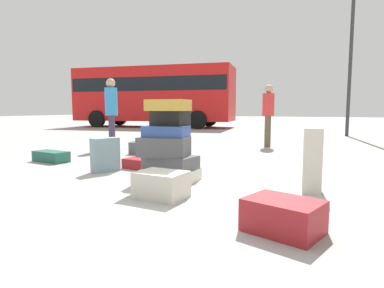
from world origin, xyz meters
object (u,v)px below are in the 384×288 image
at_px(suitcase_teal_left_side, 51,156).
at_px(parked_bus, 154,93).
at_px(suitcase_tower, 168,147).
at_px(person_tourist_with_camera, 111,107).
at_px(suitcase_charcoal_behind_tower, 143,148).
at_px(person_bearded_onlooker, 268,110).
at_px(suitcase_slate_foreground_near, 105,155).
at_px(suitcase_cream_white_trunk, 161,185).
at_px(suitcase_maroon_foreground_far, 145,164).
at_px(lamp_post, 353,11).
at_px(suitcase_maroon_right_side, 283,216).
at_px(suitcase_cream_upright_blue, 313,160).

height_order(suitcase_teal_left_side, parked_bus, parked_bus).
height_order(suitcase_tower, person_tourist_with_camera, person_tourist_with_camera).
xyz_separation_m(suitcase_charcoal_behind_tower, person_bearded_onlooker, (2.24, 2.47, 0.82)).
height_order(suitcase_tower, suitcase_slate_foreground_near, suitcase_tower).
distance_m(suitcase_cream_white_trunk, suitcase_slate_foreground_near, 1.80).
height_order(suitcase_tower, parked_bus, parked_bus).
relative_size(suitcase_charcoal_behind_tower, suitcase_maroon_foreground_far, 0.77).
relative_size(parked_bus, lamp_post, 1.30).
relative_size(suitcase_cream_white_trunk, parked_bus, 0.06).
bearing_deg(person_bearded_onlooker, suitcase_slate_foreground_near, -19.96).
height_order(suitcase_maroon_right_side, lamp_post, lamp_post).
height_order(suitcase_tower, person_bearded_onlooker, person_bearded_onlooker).
bearing_deg(suitcase_slate_foreground_near, suitcase_maroon_foreground_far, 65.36).
height_order(suitcase_maroon_right_side, parked_bus, parked_bus).
distance_m(suitcase_slate_foreground_near, lamp_post, 10.47).
bearing_deg(lamp_post, suitcase_maroon_foreground_far, -111.42).
relative_size(suitcase_maroon_foreground_far, person_bearded_onlooker, 0.46).
bearing_deg(suitcase_slate_foreground_near, person_tourist_with_camera, 149.17).
bearing_deg(suitcase_cream_upright_blue, suitcase_slate_foreground_near, 175.62).
bearing_deg(person_bearded_onlooker, suitcase_cream_white_trunk, -1.09).
relative_size(suitcase_maroon_right_side, suitcase_teal_left_side, 0.80).
bearing_deg(lamp_post, suitcase_tower, -105.98).
bearing_deg(suitcase_charcoal_behind_tower, suitcase_maroon_right_side, -63.08).
distance_m(suitcase_charcoal_behind_tower, person_tourist_with_camera, 1.55).
bearing_deg(suitcase_maroon_right_side, suitcase_cream_white_trunk, 177.92).
bearing_deg(person_tourist_with_camera, suitcase_cream_upright_blue, 15.96).
relative_size(suitcase_maroon_right_side, person_tourist_with_camera, 0.33).
bearing_deg(suitcase_charcoal_behind_tower, parked_bus, 100.87).
bearing_deg(suitcase_charcoal_behind_tower, suitcase_teal_left_side, -139.57).
distance_m(suitcase_cream_white_trunk, person_bearded_onlooker, 5.50).
bearing_deg(suitcase_slate_foreground_near, suitcase_charcoal_behind_tower, 129.24).
relative_size(suitcase_charcoal_behind_tower, suitcase_cream_white_trunk, 1.06).
distance_m(person_tourist_with_camera, lamp_post, 9.07).
bearing_deg(suitcase_charcoal_behind_tower, person_bearded_onlooker, 30.61).
height_order(suitcase_cream_white_trunk, suitcase_teal_left_side, suitcase_cream_white_trunk).
bearing_deg(suitcase_tower, person_bearded_onlooker, 83.57).
xyz_separation_m(suitcase_maroon_right_side, person_bearded_onlooker, (-1.15, 5.95, 0.82)).
bearing_deg(suitcase_cream_upright_blue, person_bearded_onlooker, 102.83).
distance_m(suitcase_teal_left_side, lamp_post, 10.87).
bearing_deg(suitcase_slate_foreground_near, parked_bus, 140.53).
distance_m(suitcase_cream_white_trunk, parked_bus, 14.48).
xyz_separation_m(suitcase_maroon_right_side, parked_bus, (-8.49, 13.01, 1.70)).
xyz_separation_m(suitcase_slate_foreground_near, person_tourist_with_camera, (-1.70, 2.45, 0.75)).
distance_m(suitcase_tower, suitcase_teal_left_side, 2.80).
bearing_deg(person_bearded_onlooker, suitcase_charcoal_behind_tower, -40.98).
bearing_deg(suitcase_cream_upright_blue, suitcase_cream_white_trunk, -151.70).
distance_m(suitcase_tower, suitcase_maroon_foreground_far, 1.01).
xyz_separation_m(suitcase_cream_white_trunk, lamp_post, (2.28, 9.84, 4.22)).
height_order(suitcase_maroon_foreground_far, person_bearded_onlooker, person_bearded_onlooker).
bearing_deg(suitcase_maroon_right_side, suitcase_cream_upright_blue, 103.13).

